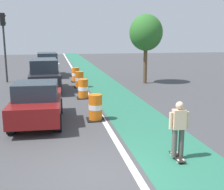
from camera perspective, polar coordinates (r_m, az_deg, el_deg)
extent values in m
plane|color=#424244|center=(7.52, -2.47, -15.55)|extent=(100.00, 100.00, 0.00)
cube|color=#286B51|center=(19.23, -1.06, 1.43)|extent=(2.50, 80.00, 0.01)
cube|color=silver|center=(19.02, -5.51, 1.26)|extent=(0.20, 80.00, 0.01)
cube|color=black|center=(8.51, 12.95, -11.97)|extent=(0.26, 0.81, 0.02)
cylinder|color=silver|center=(8.71, 11.84, -11.44)|extent=(0.05, 0.11, 0.11)
cylinder|color=silver|center=(8.76, 12.80, -11.34)|extent=(0.05, 0.11, 0.11)
cylinder|color=silver|center=(8.27, 13.11, -12.80)|extent=(0.05, 0.11, 0.11)
cylinder|color=silver|center=(8.32, 14.12, -12.68)|extent=(0.05, 0.11, 0.11)
cylinder|color=#514C47|center=(8.31, 12.44, -9.38)|extent=(0.15, 0.15, 0.82)
cylinder|color=#514C47|center=(8.39, 13.73, -9.26)|extent=(0.15, 0.15, 0.82)
cube|color=beige|center=(8.13, 13.31, -4.77)|extent=(0.37, 0.24, 0.56)
cylinder|color=beige|center=(8.05, 11.71, -5.06)|extent=(0.09, 0.09, 0.48)
cylinder|color=beige|center=(8.23, 14.86, -4.85)|extent=(0.09, 0.09, 0.48)
sphere|color=beige|center=(8.03, 13.45, -2.03)|extent=(0.22, 0.22, 0.22)
cube|color=maroon|center=(11.80, -14.74, -2.10)|extent=(2.01, 4.17, 0.72)
cube|color=#232D38|center=(11.42, -15.03, 0.92)|extent=(1.69, 1.79, 0.64)
cylinder|color=black|center=(13.22, -17.69, -2.41)|extent=(0.31, 0.69, 0.68)
cylinder|color=black|center=(13.07, -10.56, -2.21)|extent=(0.31, 0.69, 0.68)
cylinder|color=black|center=(10.80, -19.62, -5.67)|extent=(0.31, 0.69, 0.68)
cylinder|color=black|center=(10.62, -10.85, -5.48)|extent=(0.31, 0.69, 0.68)
cube|color=black|center=(18.58, -13.43, 3.20)|extent=(2.06, 4.68, 0.90)
cube|color=#232D38|center=(18.47, -13.56, 5.81)|extent=(1.75, 2.93, 0.80)
cylinder|color=black|center=(20.06, -15.79, 2.39)|extent=(0.31, 0.69, 0.68)
cylinder|color=black|center=(20.08, -11.11, 2.62)|extent=(0.31, 0.69, 0.68)
cylinder|color=black|center=(17.25, -16.00, 0.91)|extent=(0.31, 0.69, 0.68)
cylinder|color=black|center=(17.27, -10.56, 1.18)|extent=(0.31, 0.69, 0.68)
cube|color=silver|center=(25.67, -12.79, 5.52)|extent=(2.04, 4.68, 0.90)
cube|color=#232D38|center=(25.60, -12.88, 7.41)|extent=(1.74, 2.92, 0.80)
cylinder|color=black|center=(27.14, -14.56, 4.80)|extent=(0.31, 0.69, 0.68)
cylinder|color=black|center=(27.17, -11.10, 4.96)|extent=(0.31, 0.69, 0.68)
cylinder|color=black|center=(24.30, -14.59, 4.02)|extent=(0.31, 0.69, 0.68)
cylinder|color=black|center=(24.34, -10.72, 4.21)|extent=(0.31, 0.69, 0.68)
cylinder|color=orange|center=(11.89, -3.34, -3.87)|extent=(0.56, 0.56, 0.42)
cylinder|color=white|center=(11.81, -3.36, -2.39)|extent=(0.57, 0.57, 0.21)
cylinder|color=orange|center=(11.74, -3.37, -0.90)|extent=(0.56, 0.56, 0.42)
cube|color=black|center=(11.96, -3.32, -4.93)|extent=(0.73, 0.73, 0.04)
cylinder|color=orange|center=(16.09, -5.78, 0.23)|extent=(0.56, 0.56, 0.42)
cylinder|color=white|center=(16.03, -5.80, 1.33)|extent=(0.57, 0.57, 0.21)
cylinder|color=orange|center=(15.98, -5.82, 2.44)|extent=(0.56, 0.56, 0.42)
cube|color=black|center=(16.14, -5.76, -0.57)|extent=(0.73, 0.73, 0.04)
cylinder|color=orange|center=(19.55, -6.52, 2.26)|extent=(0.56, 0.56, 0.42)
cylinder|color=white|center=(19.50, -6.54, 3.17)|extent=(0.57, 0.57, 0.21)
cylinder|color=orange|center=(19.46, -6.56, 4.09)|extent=(0.56, 0.56, 0.42)
cube|color=black|center=(19.59, -6.50, 1.60)|extent=(0.73, 0.73, 0.04)
cylinder|color=orange|center=(22.02, -7.27, 3.31)|extent=(0.56, 0.56, 0.42)
cylinder|color=white|center=(21.98, -7.29, 4.12)|extent=(0.57, 0.57, 0.21)
cylinder|color=orange|center=(21.94, -7.31, 4.93)|extent=(0.56, 0.56, 0.42)
cube|color=black|center=(22.06, -7.25, 2.71)|extent=(0.73, 0.73, 0.04)
cylinder|color=#2D2D2D|center=(22.89, -20.67, 7.63)|extent=(0.14, 0.14, 4.20)
cube|color=black|center=(22.88, -21.14, 14.00)|extent=(0.32, 0.32, 0.90)
sphere|color=red|center=(22.87, -20.75, 14.68)|extent=(0.16, 0.16, 0.16)
sphere|color=green|center=(22.84, -20.66, 13.38)|extent=(0.16, 0.16, 0.16)
cylinder|color=brown|center=(21.16, 6.68, 5.85)|extent=(0.28, 0.28, 2.60)
ellipsoid|color=#2D6B28|center=(21.06, 6.84, 12.35)|extent=(2.40, 2.40, 2.60)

